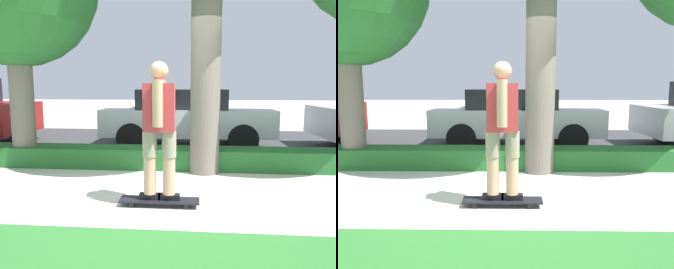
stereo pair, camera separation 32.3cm
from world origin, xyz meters
The scene contains 6 objects.
ground_plane centered at (0.00, 0.00, 0.00)m, with size 60.00×60.00×0.00m, color beige.
street_asphalt centered at (0.00, 4.20, 0.00)m, with size 18.64×5.00×0.01m.
hedge_row centered at (0.00, 1.60, 0.18)m, with size 18.64×0.60×0.36m.
skateboard centered at (-0.04, -0.30, 0.07)m, with size 0.97×0.24×0.08m.
skater_person centered at (-0.04, -0.30, 0.96)m, with size 0.49×0.42×1.64m.
parked_car_middle centered at (0.15, 3.74, 0.73)m, with size 3.89×1.93×1.37m.
Camera 2 is at (0.08, -4.11, 1.44)m, focal length 35.00 mm.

